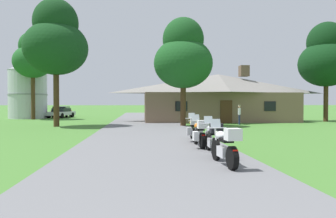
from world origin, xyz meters
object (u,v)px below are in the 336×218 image
(motorcycle_orange_third_in_row, at_px, (200,134))
(tree_right_of_lodge, at_px, (326,57))
(tree_left_far, at_px, (33,57))
(motorcycle_yellow_farthest_in_row, at_px, (194,129))
(motorcycle_silver_second_in_row, at_px, (213,138))
(metal_silo_distant, at_px, (28,90))
(bystander_white_shirt_near_lodge, at_px, (239,114))
(tree_by_lodge_front, at_px, (183,56))
(parked_silver_sedan_far_left, at_px, (61,113))
(motorcycle_white_nearest_to_camera, at_px, (225,146))
(tree_left_near, at_px, (56,41))
(parked_red_suv_far_left, at_px, (62,111))

(motorcycle_orange_third_in_row, height_order, tree_right_of_lodge, tree_right_of_lodge)
(tree_left_far, bearing_deg, motorcycle_yellow_farthest_in_row, -56.41)
(motorcycle_orange_third_in_row, height_order, motorcycle_yellow_farthest_in_row, same)
(motorcycle_silver_second_in_row, distance_m, metal_silo_distant, 33.07)
(bystander_white_shirt_near_lodge, height_order, tree_right_of_lodge, tree_right_of_lodge)
(tree_by_lodge_front, distance_m, parked_silver_sedan_far_left, 21.41)
(motorcycle_white_nearest_to_camera, bearing_deg, tree_right_of_lodge, 49.07)
(parked_silver_sedan_far_left, bearing_deg, metal_silo_distant, -144.27)
(tree_by_lodge_front, bearing_deg, parked_silver_sedan_far_left, 129.95)
(motorcycle_white_nearest_to_camera, bearing_deg, tree_by_lodge_front, 82.59)
(tree_left_near, bearing_deg, bystander_white_shirt_near_lodge, 3.98)
(motorcycle_white_nearest_to_camera, bearing_deg, tree_left_near, 114.34)
(bystander_white_shirt_near_lodge, bearing_deg, tree_by_lodge_front, 128.73)
(motorcycle_silver_second_in_row, distance_m, motorcycle_yellow_farthest_in_row, 3.94)
(tree_left_near, relative_size, tree_right_of_lodge, 1.01)
(tree_left_near, distance_m, tree_by_lodge_front, 10.07)
(bystander_white_shirt_near_lodge, distance_m, tree_left_near, 16.18)
(parked_silver_sedan_far_left, bearing_deg, tree_by_lodge_front, -33.97)
(tree_left_far, height_order, parked_silver_sedan_far_left, tree_left_far)
(motorcycle_yellow_farthest_in_row, bearing_deg, parked_silver_sedan_far_left, 119.12)
(motorcycle_white_nearest_to_camera, height_order, parked_red_suv_far_left, parked_red_suv_far_left)
(motorcycle_yellow_farthest_in_row, bearing_deg, tree_right_of_lodge, 47.31)
(tree_left_far, xyz_separation_m, metal_silo_distant, (-1.51, 2.77, -3.55))
(motorcycle_silver_second_in_row, height_order, tree_by_lodge_front, tree_by_lodge_front)
(motorcycle_white_nearest_to_camera, height_order, tree_left_near, tree_left_near)
(motorcycle_silver_second_in_row, relative_size, tree_left_far, 0.21)
(tree_left_near, xyz_separation_m, metal_silo_distant, (-7.00, 14.12, -3.29))
(motorcycle_orange_third_in_row, distance_m, bystander_white_shirt_near_lodge, 15.17)
(motorcycle_silver_second_in_row, bearing_deg, tree_left_near, 124.36)
(parked_red_suv_far_left, bearing_deg, motorcycle_orange_third_in_row, -70.11)
(motorcycle_orange_third_in_row, relative_size, bystander_white_shirt_near_lodge, 1.24)
(motorcycle_orange_third_in_row, xyz_separation_m, metal_silo_distant, (-16.02, 26.98, 2.84))
(motorcycle_silver_second_in_row, relative_size, parked_silver_sedan_far_left, 0.46)
(bystander_white_shirt_near_lodge, bearing_deg, metal_silo_distant, 80.43)
(bystander_white_shirt_near_lodge, xyz_separation_m, tree_right_of_lodge, (10.02, 3.65, 5.46))
(tree_left_near, distance_m, parked_red_suv_far_left, 19.01)
(motorcycle_yellow_farthest_in_row, relative_size, metal_silo_distant, 0.30)
(parked_red_suv_far_left, bearing_deg, tree_right_of_lodge, -27.10)
(motorcycle_yellow_farthest_in_row, xyz_separation_m, tree_left_far, (-14.62, 22.01, 6.39))
(motorcycle_silver_second_in_row, xyz_separation_m, bystander_white_shirt_near_lodge, (5.92, 15.64, 0.33))
(motorcycle_orange_third_in_row, distance_m, parked_silver_sedan_far_left, 30.88)
(bystander_white_shirt_near_lodge, bearing_deg, parked_silver_sedan_far_left, 73.22)
(parked_red_suv_far_left, bearing_deg, metal_silo_distant, -134.81)
(bystander_white_shirt_near_lodge, bearing_deg, parked_red_suv_far_left, 69.86)
(tree_right_of_lodge, distance_m, parked_silver_sedan_far_left, 30.98)
(motorcycle_white_nearest_to_camera, height_order, parked_silver_sedan_far_left, motorcycle_white_nearest_to_camera)
(bystander_white_shirt_near_lodge, xyz_separation_m, metal_silo_distant, (-22.06, 13.07, 2.50))
(motorcycle_white_nearest_to_camera, relative_size, tree_left_near, 0.21)
(motorcycle_orange_third_in_row, height_order, metal_silo_distant, metal_silo_distant)
(motorcycle_orange_third_in_row, relative_size, parked_silver_sedan_far_left, 0.46)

